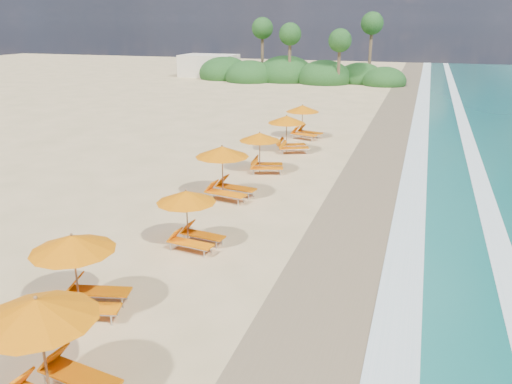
% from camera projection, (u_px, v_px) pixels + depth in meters
% --- Properties ---
extents(ground, '(160.00, 160.00, 0.00)m').
position_uv_depth(ground, '(256.00, 222.00, 19.68)').
color(ground, '#D9B67F').
rests_on(ground, ground).
extents(wet_sand, '(4.00, 160.00, 0.01)m').
position_uv_depth(wet_sand, '(363.00, 235.00, 18.52)').
color(wet_sand, '#81694D').
rests_on(wet_sand, ground).
extents(surf_foam, '(4.00, 160.00, 0.01)m').
position_uv_depth(surf_foam, '(443.00, 244.00, 17.72)').
color(surf_foam, white).
rests_on(surf_foam, ground).
extents(station_1, '(2.77, 2.63, 2.35)m').
position_uv_depth(station_1, '(49.00, 345.00, 10.05)').
color(station_1, olive).
rests_on(station_1, ground).
extents(station_2, '(2.70, 2.60, 2.20)m').
position_uv_depth(station_2, '(82.00, 268.00, 13.34)').
color(station_2, olive).
rests_on(station_2, ground).
extents(station_3, '(2.36, 2.24, 2.02)m').
position_uv_depth(station_3, '(191.00, 215.00, 17.20)').
color(station_3, olive).
rests_on(station_3, ground).
extents(station_4, '(2.76, 2.63, 2.31)m').
position_uv_depth(station_4, '(226.00, 169.00, 21.95)').
color(station_4, olive).
rests_on(station_4, ground).
extents(station_5, '(2.60, 2.53, 2.07)m').
position_uv_depth(station_5, '(263.00, 150.00, 25.72)').
color(station_5, olive).
rests_on(station_5, ground).
extents(station_6, '(2.87, 2.86, 2.18)m').
position_uv_depth(station_6, '(289.00, 131.00, 29.59)').
color(station_6, olive).
rests_on(station_6, ground).
extents(station_7, '(2.71, 2.64, 2.16)m').
position_uv_depth(station_7, '(305.00, 119.00, 33.13)').
color(station_7, olive).
rests_on(station_7, ground).
extents(treeline, '(25.80, 8.80, 9.74)m').
position_uv_depth(treeline, '(293.00, 73.00, 63.35)').
color(treeline, '#163D14').
rests_on(treeline, ground).
extents(beach_building, '(7.00, 5.00, 2.80)m').
position_uv_depth(beach_building, '(209.00, 66.00, 68.98)').
color(beach_building, beige).
rests_on(beach_building, ground).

